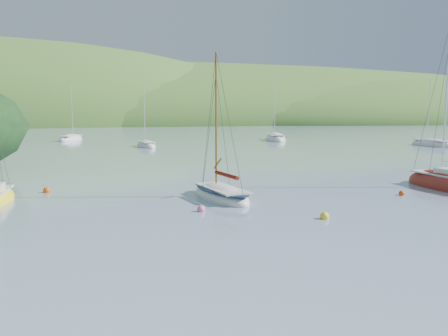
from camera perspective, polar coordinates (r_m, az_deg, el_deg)
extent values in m
plane|color=#778DA5|center=(24.45, 7.44, -6.63)|extent=(700.00, 700.00, 0.00)
ellipsoid|color=#46732B|center=(192.76, -8.76, 5.32)|extent=(440.00, 110.00, 44.00)
ellipsoid|color=#46732B|center=(207.05, 17.22, 5.21)|extent=(240.00, 100.00, 34.00)
ellipsoid|color=white|center=(31.37, -0.32, -3.30)|extent=(3.80, 6.73, 1.56)
cube|color=beige|center=(31.16, -0.22, -2.33)|extent=(2.88, 5.23, 0.10)
cylinder|color=brown|center=(31.56, -0.90, 5.45)|extent=(0.12, 0.12, 8.47)
ellipsoid|color=#0D1C37|center=(31.29, -0.32, -2.48)|extent=(3.74, 6.66, 0.27)
cylinder|color=maroon|center=(30.45, 0.28, -0.82)|extent=(0.97, 3.02, 0.24)
cylinder|color=silver|center=(38.63, 24.03, 7.00)|extent=(0.12, 0.12, 10.38)
ellipsoid|color=white|center=(71.69, -8.88, 2.51)|extent=(3.40, 6.62, 1.72)
cube|color=beige|center=(71.52, -8.87, 2.99)|extent=(2.58, 5.15, 0.10)
cylinder|color=silver|center=(72.21, -9.09, 6.00)|extent=(0.12, 0.12, 7.58)
ellipsoid|color=white|center=(84.39, 5.89, 3.27)|extent=(4.20, 9.00, 2.36)
cube|color=beige|center=(84.17, 5.92, 3.82)|extent=(3.17, 7.01, 0.10)
cylinder|color=silver|center=(85.23, 5.84, 7.34)|extent=(0.12, 0.12, 10.40)
ellipsoid|color=white|center=(87.64, -17.11, 3.11)|extent=(4.70, 7.41, 1.91)
cube|color=beige|center=(87.48, -17.17, 3.55)|extent=(3.58, 5.75, 0.10)
cylinder|color=silver|center=(88.22, -16.98, 6.29)|extent=(0.12, 0.12, 8.39)
ellipsoid|color=white|center=(78.21, 22.64, 2.44)|extent=(4.09, 7.66, 1.99)
cube|color=beige|center=(78.06, 22.74, 2.94)|extent=(3.10, 5.95, 0.10)
cylinder|color=silver|center=(78.61, 22.36, 6.14)|extent=(0.12, 0.12, 8.73)
sphere|color=yellow|center=(26.32, 11.42, -5.46)|extent=(0.48, 0.48, 0.48)
sphere|color=#FF5E9B|center=(27.58, -2.63, -4.74)|extent=(0.45, 0.45, 0.45)
sphere|color=#D7460C|center=(34.52, 19.65, -2.75)|extent=(0.39, 0.39, 0.39)
sphere|color=#D7460C|center=(35.59, -19.60, -2.46)|extent=(0.49, 0.49, 0.49)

